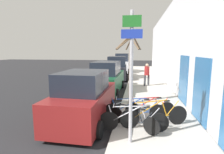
# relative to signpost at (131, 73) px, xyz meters

# --- Properties ---
(ground_plane) EXTENTS (80.00, 80.00, 0.00)m
(ground_plane) POSITION_rel_signpost_xyz_m (-1.65, 7.25, -2.24)
(ground_plane) COLOR black
(sidewalk_curb) EXTENTS (3.20, 32.00, 0.15)m
(sidewalk_curb) POSITION_rel_signpost_xyz_m (0.95, 10.05, -2.17)
(sidewalk_curb) COLOR #ADA89E
(sidewalk_curb) RESTS_ON ground
(building_facade) EXTENTS (0.23, 32.00, 6.50)m
(building_facade) POSITION_rel_signpost_xyz_m (2.70, 9.98, 0.99)
(building_facade) COLOR #BCBCC1
(building_facade) RESTS_ON ground
(signpost) EXTENTS (0.58, 0.13, 3.83)m
(signpost) POSITION_rel_signpost_xyz_m (0.00, 0.00, 0.00)
(signpost) COLOR #939399
(signpost) RESTS_ON sidewalk_curb
(bicycle_0) EXTENTS (2.36, 0.44, 0.92)m
(bicycle_0) POSITION_rel_signpost_xyz_m (0.08, 0.75, -1.70)
(bicycle_0) COLOR black
(bicycle_0) RESTS_ON sidewalk_curb
(bicycle_1) EXTENTS (1.77, 1.18, 0.84)m
(bicycle_1) POSITION_rel_signpost_xyz_m (0.04, 0.95, -1.73)
(bicycle_1) COLOR black
(bicycle_1) RESTS_ON sidewalk_curb
(bicycle_2) EXTENTS (2.45, 0.88, 0.99)m
(bicycle_2) POSITION_rel_signpost_xyz_m (0.81, 1.24, -1.67)
(bicycle_2) COLOR black
(bicycle_2) RESTS_ON sidewalk_curb
(bicycle_3) EXTENTS (2.47, 0.44, 0.92)m
(bicycle_3) POSITION_rel_signpost_xyz_m (0.10, 1.69, -1.70)
(bicycle_3) COLOR black
(bicycle_3) RESTS_ON sidewalk_curb
(bicycle_4) EXTENTS (2.03, 0.57, 0.85)m
(bicycle_4) POSITION_rel_signpost_xyz_m (0.72, 2.22, -1.73)
(bicycle_4) COLOR black
(bicycle_4) RESTS_ON sidewalk_curb
(parked_car_0) EXTENTS (2.13, 4.17, 2.09)m
(parked_car_0) POSITION_rel_signpost_xyz_m (-1.92, 1.63, -1.29)
(parked_car_0) COLOR maroon
(parked_car_0) RESTS_ON ground
(parked_car_1) EXTENTS (2.10, 4.80, 2.15)m
(parked_car_1) POSITION_rel_signpost_xyz_m (-1.91, 6.76, -1.27)
(parked_car_1) COLOR #144728
(parked_car_1) RESTS_ON ground
(parked_car_2) EXTENTS (2.33, 4.56, 2.32)m
(parked_car_2) POSITION_rel_signpost_xyz_m (-1.91, 12.58, -1.20)
(parked_car_2) COLOR black
(parked_car_2) RESTS_ON ground
(parked_car_3) EXTENTS (1.93, 4.18, 2.52)m
(parked_car_3) POSITION_rel_signpost_xyz_m (-1.83, 17.66, -1.11)
(parked_car_3) COLOR silver
(parked_car_3) RESTS_ON ground
(pedestrian_near) EXTENTS (0.44, 0.38, 1.73)m
(pedestrian_near) POSITION_rel_signpost_xyz_m (0.89, 8.80, -1.09)
(pedestrian_near) COLOR #333338
(pedestrian_near) RESTS_ON sidewalk_curb
(street_tree) EXTENTS (1.26, 1.72, 3.64)m
(street_tree) POSITION_rel_signpost_xyz_m (-0.19, 4.02, -0.29)
(street_tree) COLOR brown
(street_tree) RESTS_ON sidewalk_curb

